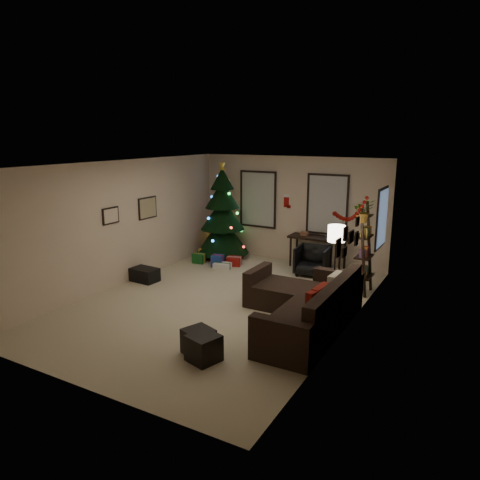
% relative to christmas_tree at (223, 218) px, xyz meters
% --- Properties ---
extents(floor, '(7.00, 7.00, 0.00)m').
position_rel_christmas_tree_xyz_m(floor, '(1.71, -2.90, -1.08)').
color(floor, beige).
rests_on(floor, ground).
extents(ceiling, '(7.00, 7.00, 0.00)m').
position_rel_christmas_tree_xyz_m(ceiling, '(1.71, -2.90, 1.62)').
color(ceiling, white).
rests_on(ceiling, floor).
extents(wall_back, '(5.00, 0.00, 5.00)m').
position_rel_christmas_tree_xyz_m(wall_back, '(1.71, 0.60, 0.27)').
color(wall_back, beige).
rests_on(wall_back, floor).
extents(wall_front, '(5.00, 0.00, 5.00)m').
position_rel_christmas_tree_xyz_m(wall_front, '(1.71, -6.40, 0.27)').
color(wall_front, beige).
rests_on(wall_front, floor).
extents(wall_left, '(0.00, 7.00, 7.00)m').
position_rel_christmas_tree_xyz_m(wall_left, '(-0.79, -2.90, 0.27)').
color(wall_left, beige).
rests_on(wall_left, floor).
extents(wall_right, '(0.00, 7.00, 7.00)m').
position_rel_christmas_tree_xyz_m(wall_right, '(4.21, -2.90, 0.27)').
color(wall_right, beige).
rests_on(wall_right, floor).
extents(window_back_left, '(1.05, 0.06, 1.50)m').
position_rel_christmas_tree_xyz_m(window_back_left, '(0.76, 0.57, 0.47)').
color(window_back_left, '#728CB2').
rests_on(window_back_left, wall_back).
extents(window_back_right, '(1.05, 0.06, 1.50)m').
position_rel_christmas_tree_xyz_m(window_back_right, '(2.66, 0.57, 0.47)').
color(window_back_right, '#728CB2').
rests_on(window_back_right, wall_back).
extents(window_right_wall, '(0.06, 0.90, 1.30)m').
position_rel_christmas_tree_xyz_m(window_right_wall, '(4.18, -0.35, 0.42)').
color(window_right_wall, '#728CB2').
rests_on(window_right_wall, wall_right).
extents(christmas_tree, '(1.40, 1.40, 2.61)m').
position_rel_christmas_tree_xyz_m(christmas_tree, '(0.00, 0.00, 0.00)').
color(christmas_tree, black).
rests_on(christmas_tree, floor).
extents(presents, '(1.30, 0.88, 0.30)m').
position_rel_christmas_tree_xyz_m(presents, '(0.22, -0.69, -0.96)').
color(presents, '#14591E').
rests_on(presents, floor).
extents(sofa, '(2.00, 2.89, 0.90)m').
position_rel_christmas_tree_xyz_m(sofa, '(3.53, -3.05, -0.79)').
color(sofa, black).
rests_on(sofa, floor).
extents(pillow_red_a, '(0.23, 0.46, 0.44)m').
position_rel_christmas_tree_xyz_m(pillow_red_a, '(3.92, -3.61, -0.44)').
color(pillow_red_a, maroon).
rests_on(pillow_red_a, sofa).
extents(pillow_red_b, '(0.16, 0.47, 0.46)m').
position_rel_christmas_tree_xyz_m(pillow_red_b, '(3.92, -3.43, -0.44)').
color(pillow_red_b, maroon).
rests_on(pillow_red_b, sofa).
extents(pillow_cream, '(0.16, 0.47, 0.46)m').
position_rel_christmas_tree_xyz_m(pillow_cream, '(3.92, -2.65, -0.45)').
color(pillow_cream, beige).
rests_on(pillow_cream, sofa).
extents(ottoman_near, '(0.52, 0.52, 0.38)m').
position_rel_christmas_tree_xyz_m(ottoman_near, '(2.53, -4.86, -0.89)').
color(ottoman_near, black).
rests_on(ottoman_near, floor).
extents(ottoman_far, '(0.52, 0.52, 0.39)m').
position_rel_christmas_tree_xyz_m(ottoman_far, '(2.72, -5.01, -0.88)').
color(ottoman_far, black).
rests_on(ottoman_far, floor).
extents(desk, '(1.43, 0.51, 0.77)m').
position_rel_christmas_tree_xyz_m(desk, '(2.54, 0.32, -0.40)').
color(desk, black).
rests_on(desk, floor).
extents(desk_chair, '(0.73, 0.69, 0.70)m').
position_rel_christmas_tree_xyz_m(desk_chair, '(2.66, -0.33, -0.73)').
color(desk_chair, black).
rests_on(desk_chair, floor).
extents(bookshelf, '(0.30, 0.55, 1.88)m').
position_rel_christmas_tree_xyz_m(bookshelf, '(4.01, -0.99, -0.17)').
color(bookshelf, black).
rests_on(bookshelf, floor).
extents(potted_plant, '(0.69, 0.69, 0.58)m').
position_rel_christmas_tree_xyz_m(potted_plant, '(4.01, -1.38, 0.78)').
color(potted_plant, '#4C4C4C').
rests_on(potted_plant, bookshelf).
extents(floor_lamp, '(0.33, 0.33, 1.56)m').
position_rel_christmas_tree_xyz_m(floor_lamp, '(3.66, -1.87, 0.22)').
color(floor_lamp, black).
rests_on(floor_lamp, floor).
extents(art_map, '(0.04, 0.60, 0.50)m').
position_rel_christmas_tree_xyz_m(art_map, '(-0.77, -2.06, 0.49)').
color(art_map, black).
rests_on(art_map, wall_left).
extents(art_abstract, '(0.04, 0.45, 0.35)m').
position_rel_christmas_tree_xyz_m(art_abstract, '(-0.77, -3.23, 0.49)').
color(art_abstract, black).
rests_on(art_abstract, wall_left).
extents(gallery, '(0.03, 1.25, 0.54)m').
position_rel_christmas_tree_xyz_m(gallery, '(4.19, -2.97, 0.49)').
color(gallery, black).
rests_on(gallery, wall_right).
extents(garland, '(0.08, 1.90, 0.30)m').
position_rel_christmas_tree_xyz_m(garland, '(4.16, -2.71, 0.92)').
color(garland, '#A5140C').
rests_on(garland, wall_right).
extents(stocking_left, '(0.20, 0.05, 0.36)m').
position_rel_christmas_tree_xyz_m(stocking_left, '(1.57, 0.62, 0.49)').
color(stocking_left, '#990F0C').
rests_on(stocking_left, wall_back).
extents(stocking_right, '(0.20, 0.05, 0.36)m').
position_rel_christmas_tree_xyz_m(stocking_right, '(1.90, 0.70, 0.41)').
color(stocking_right, '#990F0C').
rests_on(stocking_right, wall_back).
extents(storage_bin, '(0.62, 0.43, 0.30)m').
position_rel_christmas_tree_xyz_m(storage_bin, '(-0.47, -2.61, -0.93)').
color(storage_bin, black).
rests_on(storage_bin, floor).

